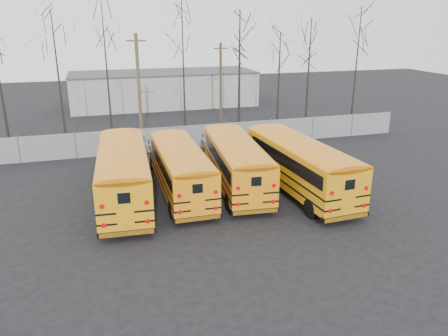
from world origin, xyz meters
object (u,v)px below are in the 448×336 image
object	(u,v)px
bus_c	(235,159)
bus_d	(298,161)
bus_b	(180,165)
utility_pole_left	(139,88)
utility_pole_right	(221,84)
bus_a	(123,169)

from	to	relation	value
bus_c	bus_d	size ratio (longest dim) A/B	0.95
bus_b	utility_pole_left	xyz separation A→B (m)	(-0.93, 12.71, 2.89)
bus_d	utility_pole_right	bearing A→B (deg)	85.26
bus_b	utility_pole_left	distance (m)	13.07
bus_c	bus_a	bearing A→B (deg)	-171.73
utility_pole_left	bus_b	bearing A→B (deg)	-67.06
bus_b	bus_c	distance (m)	3.54
bus_a	bus_c	distance (m)	6.92
bus_b	bus_d	bearing A→B (deg)	-13.08
utility_pole_left	bus_a	bearing A→B (deg)	-81.90
bus_d	utility_pole_left	xyz separation A→B (m)	(-7.91, 14.41, 2.74)
bus_a	bus_d	bearing A→B (deg)	-4.41
bus_a	utility_pole_left	xyz separation A→B (m)	(2.45, 12.97, 2.73)
utility_pole_left	utility_pole_right	bearing A→B (deg)	46.51
bus_b	utility_pole_right	distance (m)	18.87
bus_d	bus_a	bearing A→B (deg)	168.95
bus_d	utility_pole_right	distance (m)	18.98
bus_a	utility_pole_right	world-z (taller)	utility_pole_right
utility_pole_left	utility_pole_right	xyz separation A→B (m)	(8.44, 4.44, -0.55)
utility_pole_right	bus_b	bearing A→B (deg)	-118.70
bus_c	utility_pole_left	distance (m)	13.69
utility_pole_right	bus_d	bearing A→B (deg)	-96.64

